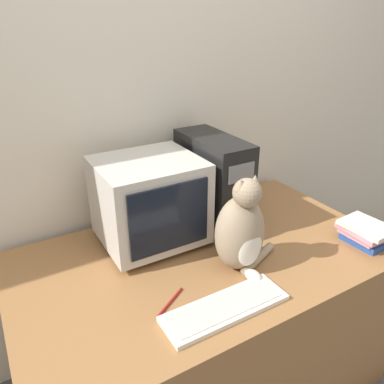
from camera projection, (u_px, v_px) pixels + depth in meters
wall_back at (149, 106)px, 1.71m from camera, size 7.00×0.05×2.50m
desk at (205, 322)px, 1.69m from camera, size 1.53×0.89×0.74m
crt_monitor at (150, 201)px, 1.54m from camera, size 0.41×0.37×0.37m
computer_tower at (212, 181)px, 1.69m from camera, size 0.18×0.41×0.41m
keyboard at (225, 308)px, 1.23m from camera, size 0.44×0.14×0.02m
cat at (241, 231)px, 1.38m from camera, size 0.29×0.22×0.39m
book_stack at (364, 233)px, 1.58m from camera, size 0.17×0.21×0.09m
pen at (170, 302)px, 1.27m from camera, size 0.14×0.09×0.01m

